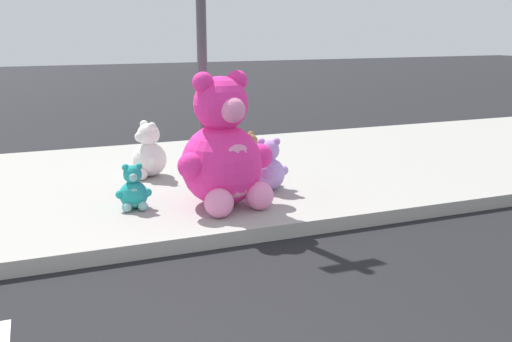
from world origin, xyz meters
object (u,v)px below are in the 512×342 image
plush_white (148,155)px  sign_pole (202,42)px  plush_pink_large (224,153)px  plush_brown (248,157)px  plush_lavender (268,169)px  plush_teal (133,191)px

plush_white → sign_pole: bearing=-61.9°
plush_pink_large → plush_brown: (0.71, 1.15, -0.35)m
plush_pink_large → sign_pole: bearing=94.0°
plush_pink_large → plush_white: 1.61m
plush_brown → plush_pink_large: bearing=-121.5°
sign_pole → plush_pink_large: 1.28m
plush_white → plush_lavender: (1.20, -1.11, -0.03)m
sign_pole → plush_white: (-0.48, 0.91, -1.41)m
plush_brown → plush_lavender: bearing=-92.5°
plush_lavender → plush_brown: (0.03, 0.76, -0.03)m
plush_pink_large → plush_lavender: bearing=30.2°
sign_pole → plush_brown: 1.75m
plush_lavender → plush_brown: size_ratio=1.13×
sign_pole → plush_lavender: size_ratio=5.15×
sign_pole → plush_white: sign_pole is taller
plush_teal → plush_brown: 1.87m
plush_pink_large → plush_white: (-0.53, 1.50, -0.29)m
plush_pink_large → plush_teal: 1.02m
plush_lavender → plush_white: bearing=137.3°
plush_teal → sign_pole: bearing=22.4°
plush_white → plush_brown: size_ratio=1.29×
sign_pole → plush_teal: (-0.88, -0.36, -1.50)m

